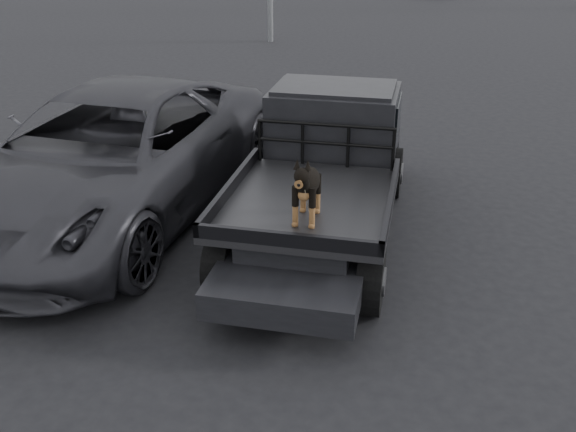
# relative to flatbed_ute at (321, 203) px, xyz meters

# --- Properties ---
(ground) EXTENTS (120.00, 120.00, 0.00)m
(ground) POSITION_rel_flatbed_ute_xyz_m (0.58, -1.74, -0.46)
(ground) COLOR black
(ground) RESTS_ON ground
(flatbed_ute) EXTENTS (2.00, 5.40, 0.92)m
(flatbed_ute) POSITION_rel_flatbed_ute_xyz_m (0.00, 0.00, 0.00)
(flatbed_ute) COLOR black
(flatbed_ute) RESTS_ON ground
(ute_cab) EXTENTS (1.72, 1.30, 0.88)m
(ute_cab) POSITION_rel_flatbed_ute_xyz_m (0.00, 0.95, 0.90)
(ute_cab) COLOR black
(ute_cab) RESTS_ON flatbed_ute
(headache_rack) EXTENTS (1.80, 0.08, 0.55)m
(headache_rack) POSITION_rel_flatbed_ute_xyz_m (0.00, 0.20, 0.74)
(headache_rack) COLOR black
(headache_rack) RESTS_ON flatbed_ute
(dog) EXTENTS (0.32, 0.60, 0.74)m
(dog) POSITION_rel_flatbed_ute_xyz_m (0.08, -1.46, 0.83)
(dog) COLOR black
(dog) RESTS_ON flatbed_ute
(parked_suv) EXTENTS (3.35, 6.48, 1.75)m
(parked_suv) POSITION_rel_flatbed_ute_xyz_m (-2.98, 0.06, 0.41)
(parked_suv) COLOR #313137
(parked_suv) RESTS_ON ground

